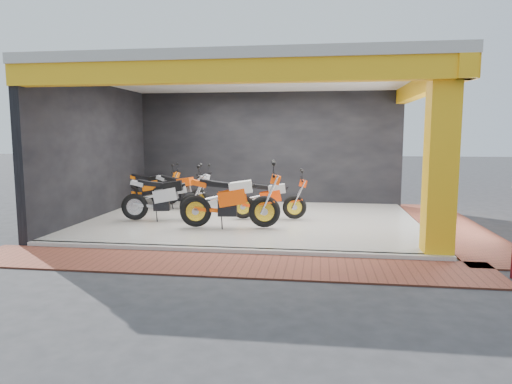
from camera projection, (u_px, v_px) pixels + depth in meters
The scene contains 16 objects.
ground at pixel (239, 241), 9.47m from camera, with size 80.00×80.00×0.00m, color #2D2D30.
showroom_floor at pixel (253, 221), 11.43m from camera, with size 8.00×6.00×0.10m, color white.
showroom_ceiling at pixel (252, 76), 10.99m from camera, with size 8.40×6.40×0.20m, color beige.
back_wall at pixel (267, 149), 14.27m from camera, with size 8.20×0.20×3.50m, color black.
left_wall at pixel (96, 152), 11.78m from camera, with size 0.20×6.20×3.50m, color black.
corner_column at pixel (441, 160), 8.00m from camera, with size 0.50×0.50×3.50m, color yellow.
header_beam_front at pixel (228, 72), 8.08m from camera, with size 8.40×0.30×0.40m, color yellow.
header_beam_right at pixel (424, 86), 10.48m from camera, with size 0.30×6.40×0.40m, color yellow.
floor_kerb at pixel (229, 251), 8.46m from camera, with size 8.00×0.20×0.10m, color white.
paver_front at pixel (220, 264), 7.70m from camera, with size 9.00×1.40×0.03m, color brown.
paver_right at pixel (453, 227), 10.77m from camera, with size 1.40×7.00×0.03m, color brown.
moto_hero at pixel (265, 196), 10.14m from camera, with size 2.39×0.88×1.46m, color #FF520A, non-canonical shape.
moto_row_a at pixel (295, 196), 11.19m from camera, with size 1.97×0.73×1.20m, color #FF410A, non-canonical shape.
moto_row_b at pixel (193, 194), 11.09m from camera, with size 2.17×0.80×1.33m, color #AFB2B7, non-canonical shape.
moto_row_c at pixel (199, 189), 12.55m from camera, with size 2.02×0.75×1.24m, color #A3A5AA, non-canonical shape.
moto_row_d at pixel (170, 185), 13.69m from camera, with size 1.95×0.72×1.19m, color orange, non-canonical shape.
Camera 1 is at (1.65, -9.13, 2.18)m, focal length 32.00 mm.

